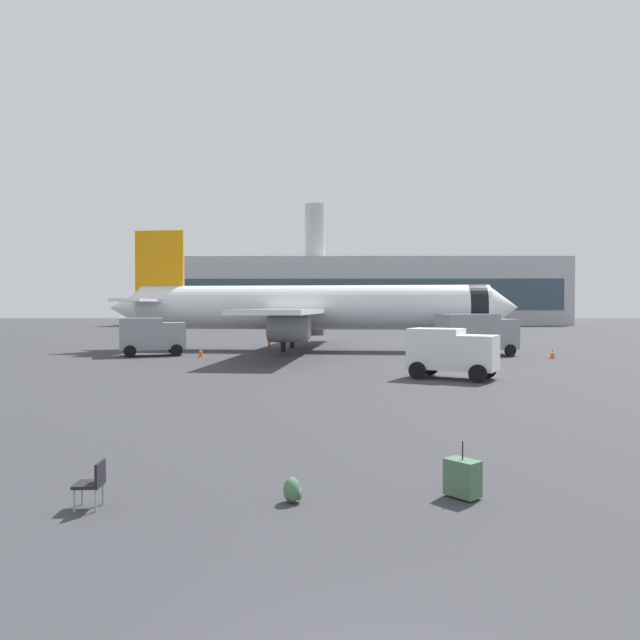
{
  "coord_description": "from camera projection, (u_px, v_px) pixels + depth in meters",
  "views": [
    {
      "loc": [
        -0.42,
        -4.9,
        3.68
      ],
      "look_at": [
        -0.61,
        27.61,
        3.0
      ],
      "focal_mm": 33.13,
      "sensor_mm": 36.0,
      "label": 1
    }
  ],
  "objects": [
    {
      "name": "airplane_at_gate",
      "position": [
        308.0,
        308.0,
        50.93
      ],
      "size": [
        35.77,
        32.32,
        10.5
      ],
      "color": "white",
      "rests_on": "ground"
    },
    {
      "name": "service_truck",
      "position": [
        151.0,
        335.0,
        45.09
      ],
      "size": [
        5.26,
        3.82,
        2.9
      ],
      "color": "gray",
      "rests_on": "ground"
    },
    {
      "name": "fuel_truck",
      "position": [
        476.0,
        333.0,
        45.04
      ],
      "size": [
        6.44,
        4.11,
        3.2
      ],
      "color": "gray",
      "rests_on": "ground"
    },
    {
      "name": "cargo_van",
      "position": [
        451.0,
        351.0,
        30.48
      ],
      "size": [
        4.82,
        3.91,
        2.6
      ],
      "color": "white",
      "rests_on": "ground"
    },
    {
      "name": "safety_cone_near",
      "position": [
        201.0,
        352.0,
        43.91
      ],
      "size": [
        0.44,
        0.44,
        0.75
      ],
      "color": "#F2590C",
      "rests_on": "ground"
    },
    {
      "name": "safety_cone_mid",
      "position": [
        269.0,
        343.0,
        53.92
      ],
      "size": [
        0.44,
        0.44,
        0.82
      ],
      "color": "#F2590C",
      "rests_on": "ground"
    },
    {
      "name": "safety_cone_far",
      "position": [
        553.0,
        353.0,
        42.79
      ],
      "size": [
        0.44,
        0.44,
        0.72
      ],
      "color": "#F2590C",
      "rests_on": "ground"
    },
    {
      "name": "safety_cone_outer",
      "position": [
        429.0,
        347.0,
        50.59
      ],
      "size": [
        0.44,
        0.44,
        0.68
      ],
      "color": "#F2590C",
      "rests_on": "ground"
    },
    {
      "name": "rolling_suitcase",
      "position": [
        462.0,
        478.0,
        11.41
      ],
      "size": [
        0.73,
        0.74,
        1.1
      ],
      "color": "#476B4C",
      "rests_on": "ground"
    },
    {
      "name": "traveller_backpack",
      "position": [
        293.0,
        490.0,
        11.13
      ],
      "size": [
        0.36,
        0.4,
        0.48
      ],
      "color": "#476B4C",
      "rests_on": "ground"
    },
    {
      "name": "gate_chair",
      "position": [
        93.0,
        481.0,
        10.8
      ],
      "size": [
        0.5,
        0.5,
        0.86
      ],
      "color": "black",
      "rests_on": "ground"
    },
    {
      "name": "terminal_building",
      "position": [
        355.0,
        291.0,
        128.87
      ],
      "size": [
        88.25,
        17.85,
        26.2
      ],
      "color": "#B2B2B7",
      "rests_on": "ground"
    }
  ]
}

